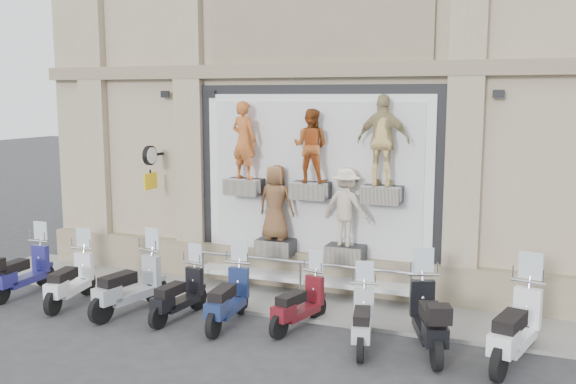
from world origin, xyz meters
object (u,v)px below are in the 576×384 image
guard_rail (300,283)px  scooter_f (299,293)px  scooter_e (228,287)px  scooter_g (363,309)px  scooter_c (129,274)px  clock_sign_bracket (150,162)px  scooter_a (22,261)px  scooter_i (516,313)px  scooter_b (70,269)px  scooter_h (429,305)px  scooter_d (178,284)px

guard_rail → scooter_f: (0.48, -1.35, 0.23)m
scooter_e → scooter_g: (2.65, -0.11, -0.06)m
scooter_c → scooter_e: bearing=14.8°
clock_sign_bracket → scooter_f: size_ratio=0.60×
scooter_a → scooter_e: scooter_a is taller
scooter_c → scooter_i: bearing=13.7°
clock_sign_bracket → scooter_c: clock_sign_bracket is taller
clock_sign_bracket → scooter_e: clock_sign_bracket is taller
scooter_a → scooter_f: 6.33m
scooter_b → scooter_i: bearing=-8.2°
scooter_b → scooter_g: 6.25m
scooter_g → clock_sign_bracket: bearing=145.9°
scooter_b → scooter_g: (6.25, -0.01, -0.05)m
scooter_b → scooter_h: bearing=-7.8°
guard_rail → scooter_b: size_ratio=2.73×
scooter_c → scooter_d: size_ratio=1.17×
scooter_e → scooter_h: 3.73m
scooter_c → scooter_f: size_ratio=1.17×
clock_sign_bracket → scooter_c: 3.15m
scooter_a → scooter_d: scooter_a is taller
scooter_c → scooter_f: 3.48m
scooter_f → scooter_c: bearing=-158.2°
scooter_d → scooter_g: size_ratio=1.00×
scooter_a → scooter_d: (3.95, -0.05, -0.06)m
scooter_c → scooter_b: bearing=-168.0°
scooter_c → scooter_g: size_ratio=1.17×
guard_rail → scooter_i: scooter_i is taller
scooter_i → scooter_f: bearing=-169.1°
scooter_h → guard_rail: bearing=131.9°
scooter_b → scooter_d: bearing=-7.8°
clock_sign_bracket → scooter_b: (-0.53, -2.26, -2.05)m
clock_sign_bracket → scooter_g: (5.71, -2.26, -2.10)m
scooter_g → scooter_i: bearing=-7.2°
scooter_c → scooter_g: bearing=11.9°
scooter_h → scooter_c: bearing=162.3°
scooter_e → scooter_f: scooter_e is taller
scooter_b → scooter_h: (7.33, 0.24, 0.07)m
guard_rail → scooter_g: bearing=-44.7°
scooter_a → scooter_h: 8.74m
scooter_g → scooter_c: bearing=167.5°
scooter_e → scooter_h: (3.73, 0.13, 0.07)m
scooter_c → scooter_e: scooter_c is taller
scooter_a → scooter_e: 5.01m
clock_sign_bracket → scooter_a: bearing=-132.3°
guard_rail → scooter_i: (4.29, -1.57, 0.40)m
scooter_a → scooter_d: bearing=-2.3°
scooter_e → scooter_f: size_ratio=1.09×
scooter_c → scooter_i: (7.26, 0.22, 0.05)m
scooter_c → scooter_d: (1.08, 0.08, -0.12)m
scooter_b → scooter_i: (8.72, 0.22, 0.11)m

